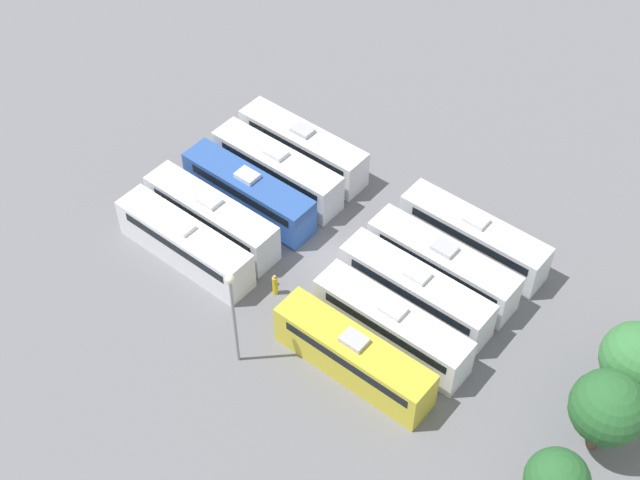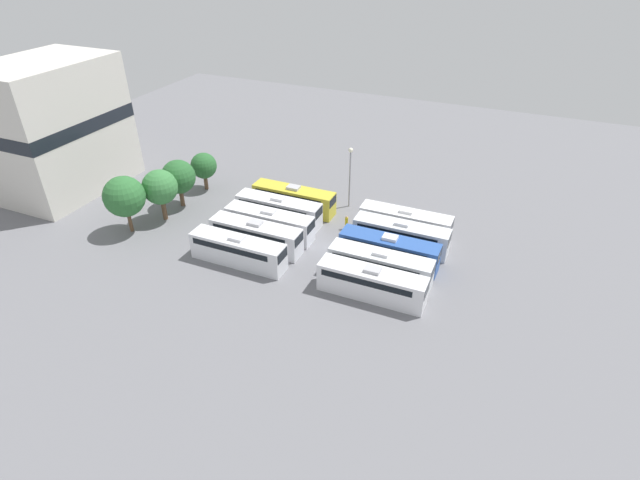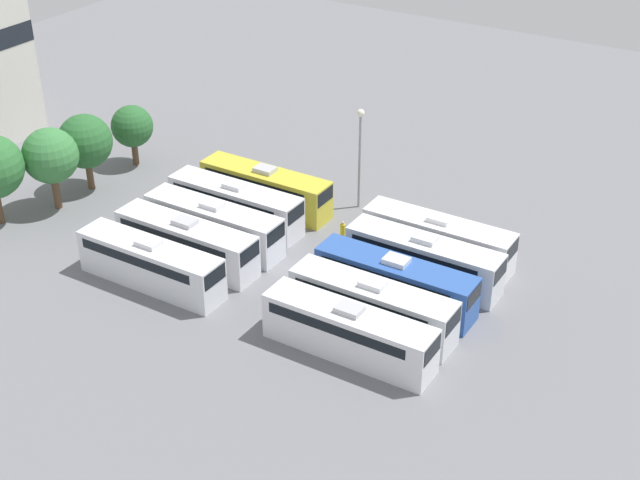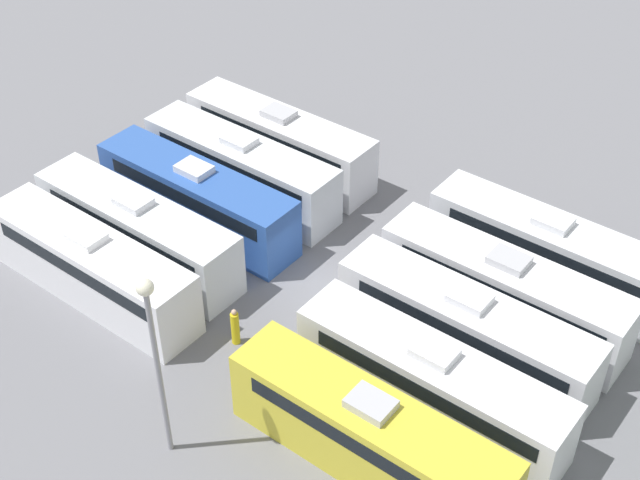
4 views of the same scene
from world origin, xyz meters
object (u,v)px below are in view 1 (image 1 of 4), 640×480
Objects in this scene: bus_1 at (277,169)px; bus_9 at (354,356)px; tree_2 at (608,408)px; bus_3 at (212,216)px; worker_person at (275,285)px; light_pole at (233,305)px; tree_1 at (637,358)px; bus_0 at (303,146)px; bus_2 at (249,192)px; bus_8 at (392,325)px; bus_4 at (185,242)px; bus_5 at (474,236)px; bus_7 at (416,290)px; bus_6 at (443,264)px.

bus_1 is 1.00× the size of bus_9.
tree_2 is (5.14, 29.12, 2.45)m from bus_1.
worker_person is at bearing 78.76° from bus_3.
light_pole is 23.86m from tree_1.
light_pole reaches higher than bus_1.
bus_3 is at bearing -101.24° from worker_person.
bus_2 is (6.37, 0.13, 0.00)m from bus_0.
bus_8 is (-0.24, 15.68, 0.00)m from bus_3.
bus_1 is 16.70m from light_pole.
bus_1 is 1.00× the size of bus_4.
bus_0 is 1.64× the size of tree_1.
bus_3 is 29.90m from tree_1.
tree_1 is (-1.92, 28.91, 2.77)m from bus_2.
bus_2 and bus_8 have the same top height.
light_pole is (16.96, 8.75, 3.85)m from bus_0.
bus_5 is at bearing -179.21° from bus_8.
bus_2 and bus_4 have the same top height.
bus_1 is at bearing -123.58° from bus_9.
bus_7 is at bearing 67.12° from bus_0.
bus_4 is 10.31m from light_pole.
tree_2 is (2.01, 14.26, 2.45)m from bus_7.
bus_5 is 5.98× the size of worker_person.
light_pole is 1.24× the size of tree_1.
bus_3 is 12.05m from light_pole.
bus_0 is 15.32m from bus_5.
bus_3 is 15.62m from bus_7.
bus_7 is 5.98× the size of worker_person.
bus_8 is 1.33× the size of light_pole.
bus_6 and bus_9 have the same top height.
tree_2 is at bearing 93.06° from bus_3.
bus_7 and bus_9 have the same top height.
tree_1 is (1.16, 13.97, 2.77)m from bus_6.
bus_2 and bus_6 have the same top height.
bus_8 is 8.69m from worker_person.
bus_0 is 19.47m from light_pole.
bus_4 is at bearing -0.20° from bus_1.
bus_0 is at bearing -122.02° from bus_8.
worker_person is at bearing 102.88° from bus_4.
bus_1 is 29.08m from tree_1.
bus_7 is at bearing 103.26° from bus_3.
bus_8 is (-3.24, 15.36, 0.00)m from bus_4.
bus_8 is at bearing 0.79° from bus_5.
light_pole is at bearing 39.15° from bus_2.
tree_2 is (-4.58, 29.15, 2.45)m from bus_4.
light_pole reaches higher than bus_8.
bus_3 is at bearing -56.84° from bus_5.
bus_4 is 14.93m from bus_9.
bus_3 is at bearing -174.00° from bus_4.
light_pole is at bearing 64.91° from bus_4.
bus_7 is (3.03, -0.09, 0.00)m from bus_6.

